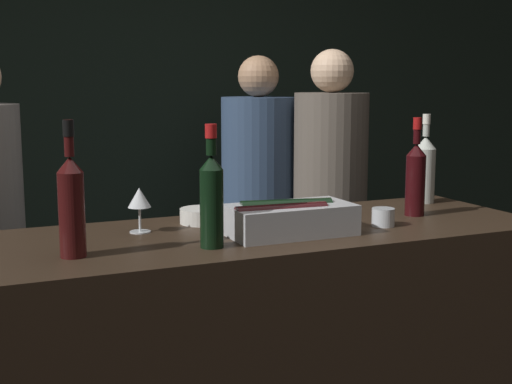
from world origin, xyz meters
The scene contains 11 objects.
wall_back_chalkboard centered at (0.00, 2.24, 1.40)m, with size 6.40×0.06×2.80m.
ice_bin_with_bottles centered at (0.05, 0.23, 1.14)m, with size 0.39×0.21×0.11m.
bowl_white centered at (-0.14, 0.52, 1.11)m, with size 0.15×0.15×0.05m.
wine_glass centered at (-0.37, 0.46, 1.19)m, with size 0.07×0.07×0.14m.
candle_votive centered at (0.40, 0.23, 1.11)m, with size 0.08×0.08×0.06m.
red_wine_bottle_tall centered at (0.61, 0.34, 1.23)m, with size 0.07×0.07×0.35m.
red_wine_bottle_burgundy centered at (-0.23, 0.17, 1.23)m, with size 0.07×0.07×0.36m.
red_wine_bottle_black_foil centered at (-0.62, 0.22, 1.24)m, with size 0.07×0.07×0.38m.
white_wine_bottle centered at (0.81, 0.55, 1.22)m, with size 0.08×0.08×0.35m.
person_in_hoodie centered at (0.82, 1.32, 0.95)m, with size 0.37×0.37×1.71m.
person_blond_tee centered at (0.56, 1.62, 0.94)m, with size 0.38×0.38×1.69m.
Camera 1 is at (-0.93, -1.74, 1.57)m, focal length 50.00 mm.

